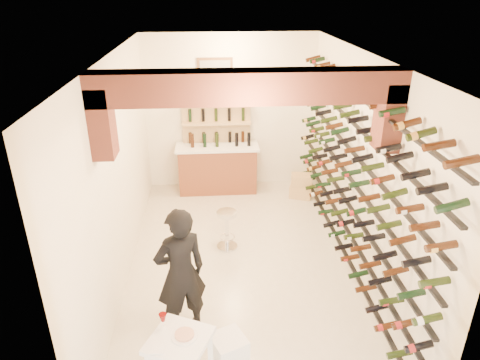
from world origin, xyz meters
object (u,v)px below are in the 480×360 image
at_px(back_counter, 218,167).
at_px(person, 181,273).
at_px(wine_rack, 345,170).
at_px(tasting_table, 180,349).
at_px(white_stool, 229,353).
at_px(crate_lower, 301,191).
at_px(chrome_barstool, 227,227).

xyz_separation_m(back_counter, person, (-0.54, -4.06, 0.34)).
bearing_deg(wine_rack, person, -149.32).
xyz_separation_m(tasting_table, white_stool, (0.51, 0.34, -0.45)).
height_order(wine_rack, person, wine_rack).
height_order(tasting_table, crate_lower, tasting_table).
distance_m(white_stool, chrome_barstool, 2.52).
bearing_deg(crate_lower, wine_rack, -86.59).
distance_m(white_stool, person, 1.07).
height_order(white_stool, chrome_barstool, chrome_barstool).
xyz_separation_m(back_counter, chrome_barstool, (0.09, -2.21, -0.14)).
bearing_deg(crate_lower, person, -121.87).
bearing_deg(tasting_table, wine_rack, 70.40).
bearing_deg(wine_rack, chrome_barstool, 165.75).
relative_size(wine_rack, person, 3.26).
relative_size(person, crate_lower, 3.98).
height_order(back_counter, tasting_table, back_counter).
distance_m(wine_rack, crate_lower, 2.62).
bearing_deg(back_counter, crate_lower, -14.77).
bearing_deg(tasting_table, chrome_barstool, 102.60).
distance_m(wine_rack, back_counter, 3.38).
distance_m(tasting_table, white_stool, 0.76).
bearing_deg(wine_rack, back_counter, 124.66).
bearing_deg(person, back_counter, -120.37).
bearing_deg(person, chrome_barstool, -131.72).
bearing_deg(tasting_table, white_stool, 58.45).
relative_size(wine_rack, tasting_table, 5.68).
bearing_deg(crate_lower, chrome_barstool, -132.42).
relative_size(back_counter, tasting_table, 1.70).
relative_size(tasting_table, white_stool, 2.22).
distance_m(wine_rack, person, 2.84).
bearing_deg(back_counter, chrome_barstool, -87.59).
bearing_deg(person, crate_lower, -144.62).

